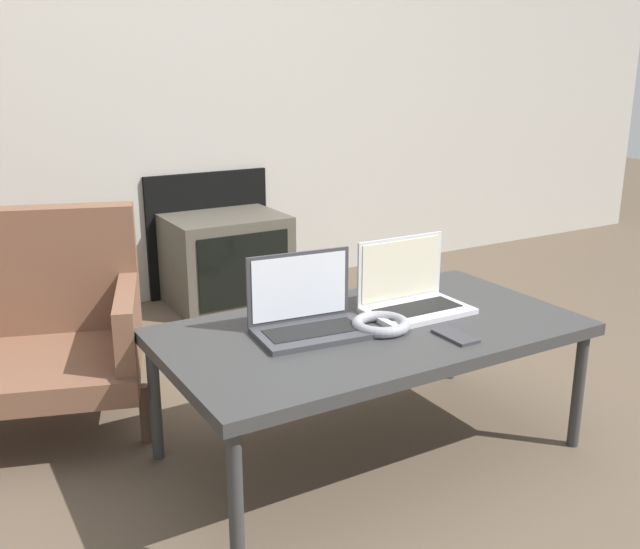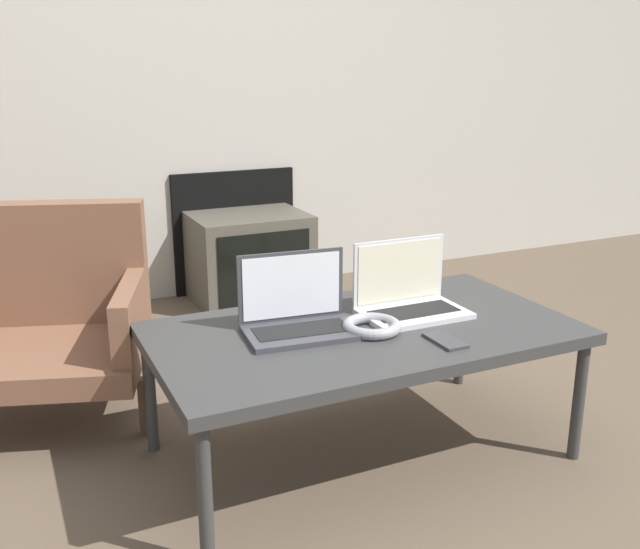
% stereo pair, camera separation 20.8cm
% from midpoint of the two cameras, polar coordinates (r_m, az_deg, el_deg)
% --- Properties ---
extents(ground_plane, '(14.00, 14.00, 0.00)m').
position_cam_midpoint_polar(ground_plane, '(2.04, 6.71, -18.20)').
color(ground_plane, brown).
extents(wall_back, '(7.00, 0.08, 2.60)m').
position_cam_midpoint_polar(wall_back, '(3.64, -14.58, 18.07)').
color(wall_back, '#ADA89E').
rests_on(wall_back, ground_plane).
extents(table, '(1.23, 0.67, 0.41)m').
position_cam_midpoint_polar(table, '(2.11, 1.31, -4.98)').
color(table, '#333333').
rests_on(table, ground_plane).
extents(laptop_left, '(0.34, 0.23, 0.22)m').
position_cam_midpoint_polar(laptop_left, '(2.05, -3.96, -3.24)').
color(laptop_left, '#38383D').
rests_on(laptop_left, table).
extents(laptop_right, '(0.32, 0.20, 0.22)m').
position_cam_midpoint_polar(laptop_right, '(2.23, 4.64, -1.60)').
color(laptop_right, silver).
rests_on(laptop_right, table).
extents(headphones, '(0.17, 0.17, 0.03)m').
position_cam_midpoint_polar(headphones, '(2.07, 2.03, -4.05)').
color(headphones, gray).
rests_on(headphones, table).
extents(phone, '(0.07, 0.13, 0.01)m').
position_cam_midpoint_polar(phone, '(2.03, 7.91, -4.95)').
color(phone, '#333338').
rests_on(phone, table).
extents(tv, '(0.56, 0.43, 0.45)m').
position_cam_midpoint_polar(tv, '(3.57, -9.15, 1.13)').
color(tv, '#4C473D').
rests_on(tv, ground_plane).
extents(armchair, '(0.80, 0.74, 0.70)m').
position_cam_midpoint_polar(armchair, '(2.53, -24.07, -3.39)').
color(armchair, brown).
rests_on(armchair, ground_plane).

